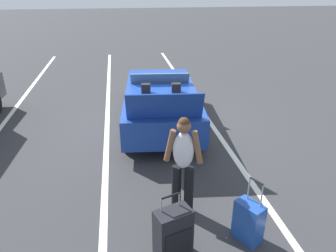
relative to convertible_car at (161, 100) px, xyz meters
name	(u,v)px	position (x,y,z in m)	size (l,w,h in m)	color
ground_plane	(161,124)	(-0.20, 0.02, -0.59)	(80.00, 80.00, 0.00)	#333335
lot_line_near	(209,121)	(-0.20, -1.28, -0.59)	(18.00, 0.12, 0.01)	silver
lot_line_mid	(107,127)	(-0.20, 1.42, -0.59)	(18.00, 0.12, 0.01)	silver
convertible_car	(161,100)	(0.00, 0.00, 0.00)	(4.30, 2.15, 1.52)	navy
suitcase_large_black	(173,234)	(-4.61, 0.47, -0.22)	(0.43, 0.55, 0.95)	black
suitcase_medium_bright	(248,222)	(-4.48, -0.64, -0.28)	(0.47, 0.40, 0.98)	#1E479E
traveler_person	(183,161)	(-3.71, 0.16, 0.34)	(0.31, 0.60, 1.65)	black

